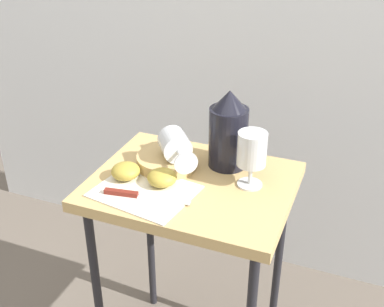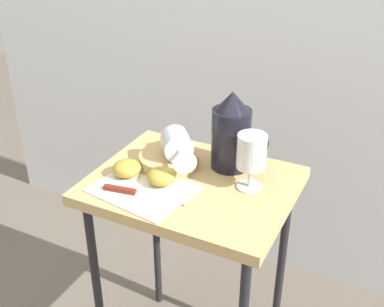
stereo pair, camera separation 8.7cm
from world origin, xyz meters
name	(u,v)px [view 2 (the right image)]	position (x,y,z in m)	size (l,w,h in m)	color
table	(192,206)	(0.00, 0.00, 0.59)	(0.51, 0.41, 0.66)	tan
linen_napkin	(143,189)	(-0.09, -0.09, 0.67)	(0.23, 0.19, 0.00)	silver
basket_tray	(169,160)	(-0.09, 0.04, 0.68)	(0.16, 0.16, 0.04)	tan
pitcher	(231,137)	(0.06, 0.11, 0.75)	(0.16, 0.10, 0.21)	black
wine_glass_upright	(251,154)	(0.14, 0.04, 0.76)	(0.07, 0.07, 0.15)	silver
wine_glass_tipped_near	(177,145)	(-0.06, 0.04, 0.74)	(0.14, 0.15, 0.08)	silver
apple_half_left	(127,168)	(-0.16, -0.06, 0.69)	(0.07, 0.07, 0.04)	#B29938
apple_half_right	(162,176)	(-0.06, -0.05, 0.69)	(0.07, 0.07, 0.04)	#B29938
knife	(132,192)	(-0.10, -0.12, 0.67)	(0.21, 0.05, 0.01)	silver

